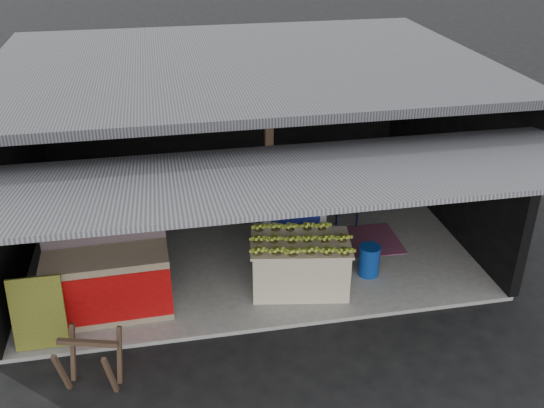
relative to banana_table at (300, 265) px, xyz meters
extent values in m
plane|color=black|center=(-0.55, -0.82, -0.45)|extent=(80.00, 80.00, 0.00)
cube|color=gray|center=(-0.55, 1.68, -0.42)|extent=(7.00, 5.00, 0.06)
cube|color=black|center=(-0.55, 4.18, 1.06)|extent=(7.00, 0.15, 2.90)
cube|color=black|center=(-4.05, 1.68, 1.06)|extent=(0.15, 5.00, 2.90)
cube|color=black|center=(2.95, 1.68, 1.06)|extent=(0.15, 5.00, 2.90)
cube|color=#232326|center=(-0.55, 1.68, 2.51)|extent=(7.20, 5.20, 0.12)
cube|color=#232326|center=(-0.55, -1.77, 2.28)|extent=(7.40, 2.47, 0.48)
cube|color=#4D3626|center=(-0.25, 1.08, 1.04)|extent=(0.12, 0.12, 2.85)
cube|color=silver|center=(0.00, 0.00, -0.02)|extent=(1.47, 1.02, 0.74)
cube|color=silver|center=(0.00, 0.00, 0.37)|extent=(1.54, 1.09, 0.04)
cube|color=white|center=(0.07, 1.03, 0.16)|extent=(1.04, 0.73, 1.10)
cube|color=navy|center=(0.07, 0.69, 0.22)|extent=(0.77, 0.07, 0.33)
cube|color=#B21414|center=(0.07, 0.69, -0.17)|extent=(0.49, 0.05, 0.11)
cube|color=#998466|center=(-2.66, -0.07, 0.07)|extent=(1.66, 0.76, 0.92)
cube|color=#BB0C0C|center=(-2.66, -0.44, 0.07)|extent=(1.64, 0.07, 0.72)
cube|color=white|center=(-2.66, -0.45, 0.07)|extent=(0.56, 0.03, 0.18)
cube|color=#1C1746|center=(-2.66, 0.24, 0.92)|extent=(1.64, 0.10, 0.77)
cube|color=black|center=(-3.50, -0.59, 0.10)|extent=(0.65, 0.22, 0.97)
cube|color=#4D3626|center=(-3.14, -1.51, -0.10)|extent=(0.12, 0.27, 0.69)
cube|color=#4D3626|center=(-2.59, -1.66, -0.10)|extent=(0.12, 0.27, 0.69)
cube|color=#4D3626|center=(-3.05, -1.18, -0.10)|extent=(0.12, 0.27, 0.69)
cube|color=#4D3626|center=(-2.50, -1.33, -0.10)|extent=(0.12, 0.27, 0.69)
cube|color=#4D3626|center=(-2.82, -1.42, 0.21)|extent=(0.71, 0.25, 0.06)
cylinder|color=navy|center=(1.10, 0.14, -0.16)|extent=(0.31, 0.31, 0.45)
cylinder|color=black|center=(1.05, 1.68, -0.16)|extent=(0.03, 0.03, 0.45)
cylinder|color=black|center=(1.37, 1.56, -0.16)|extent=(0.03, 0.03, 0.45)
cylinder|color=black|center=(1.16, 2.01, -0.16)|extent=(0.03, 0.03, 0.45)
cylinder|color=black|center=(1.49, 1.89, -0.16)|extent=(0.03, 0.03, 0.45)
cube|color=black|center=(1.27, 1.78, 0.06)|extent=(0.55, 0.55, 0.04)
cube|color=black|center=(1.33, 1.97, 0.29)|extent=(0.42, 0.18, 0.46)
cube|color=#6D1845|center=(1.18, 1.08, -0.38)|extent=(1.52, 1.03, 0.01)
cube|color=black|center=(-1.35, 4.08, 1.46)|extent=(0.32, 0.03, 0.42)
cube|color=#4C4C59|center=(-1.35, 4.06, 1.46)|extent=(0.26, 0.02, 0.34)
cube|color=black|center=(-0.75, 4.08, 1.48)|extent=(0.32, 0.03, 0.42)
cube|color=#4C4C59|center=(-0.75, 4.06, 1.48)|extent=(0.26, 0.02, 0.34)
cube|color=black|center=(-0.05, 4.08, 1.50)|extent=(0.32, 0.03, 0.42)
cube|color=#4C4C59|center=(-0.05, 4.06, 1.50)|extent=(0.26, 0.02, 0.34)
camera|label=1|loc=(-1.78, -7.09, 4.79)|focal=40.00mm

